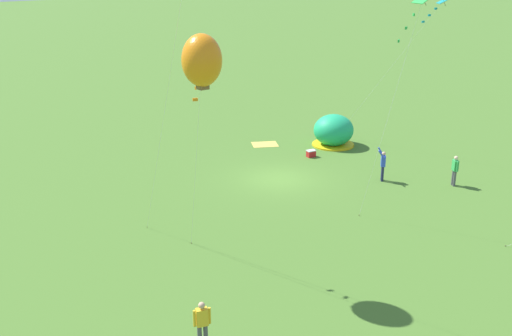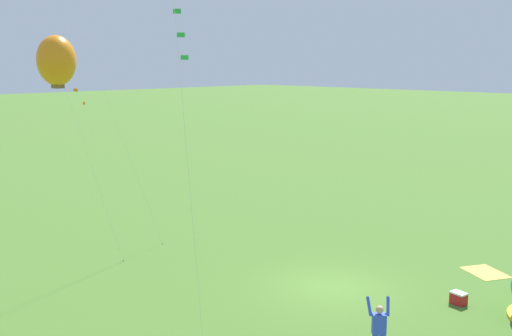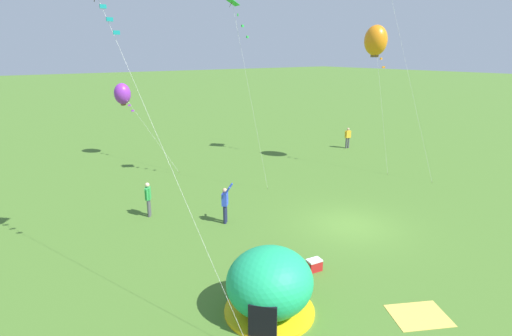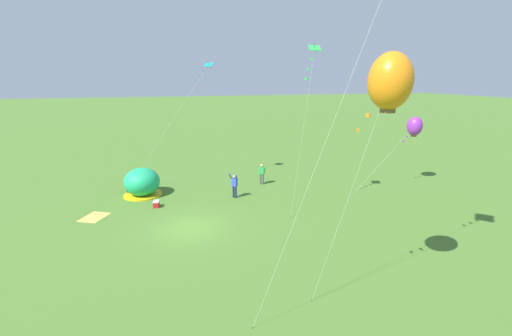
{
  "view_description": "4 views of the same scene",
  "coord_description": "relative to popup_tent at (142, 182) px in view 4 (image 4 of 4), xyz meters",
  "views": [
    {
      "loc": [
        20.22,
        24.74,
        12.1
      ],
      "look_at": [
        3.37,
        2.29,
        2.05
      ],
      "focal_mm": 42.0,
      "sensor_mm": 36.0,
      "label": 1
    },
    {
      "loc": [
        -13.22,
        17.24,
        8.4
      ],
      "look_at": [
        3.72,
        0.37,
        4.18
      ],
      "focal_mm": 42.0,
      "sensor_mm": 36.0,
      "label": 2
    },
    {
      "loc": [
        -13.57,
        -11.2,
        7.77
      ],
      "look_at": [
        -1.71,
        5.08,
        1.88
      ],
      "focal_mm": 28.0,
      "sensor_mm": 36.0,
      "label": 3
    },
    {
      "loc": [
        18.88,
        -1.44,
        8.59
      ],
      "look_at": [
        -1.62,
        4.5,
        2.94
      ],
      "focal_mm": 24.0,
      "sensor_mm": 36.0,
      "label": 4
    }
  ],
  "objects": [
    {
      "name": "picnic_blanket",
      "position": [
        3.58,
        -2.86,
        -0.99
      ],
      "size": [
        2.11,
        1.94,
        0.01
      ],
      "primitive_type": "cube",
      "rotation": [
        0.0,
        0.0,
        -0.49
      ],
      "color": "gold",
      "rests_on": "ground"
    },
    {
      "name": "ground_plane",
      "position": [
        6.97,
        2.84,
        -1.0
      ],
      "size": [
        300.0,
        300.0,
        0.0
      ],
      "primitive_type": "plane",
      "color": "#477028"
    },
    {
      "name": "person_strolling",
      "position": [
        -0.13,
        9.42,
        -0.03
      ],
      "size": [
        0.4,
        0.52,
        1.72
      ],
      "color": "#4C4C51",
      "rests_on": "ground"
    },
    {
      "name": "kite_green",
      "position": [
        5.96,
        10.74,
        8.8
      ],
      "size": [
        1.57,
        2.17,
        10.63
      ],
      "color": "silver",
      "rests_on": "ground"
    },
    {
      "name": "kite_purple",
      "position": [
        2.92,
        21.42,
        3.79
      ],
      "size": [
        1.96,
        6.72,
        5.57
      ],
      "color": "silver",
      "rests_on": "ground"
    },
    {
      "name": "kite_teal",
      "position": [
        -2.6,
        5.34,
        8.15
      ],
      "size": [
        1.59,
        7.5,
        9.91
      ],
      "color": "silver",
      "rests_on": "ground"
    },
    {
      "name": "cooler_box",
      "position": [
        2.84,
        0.96,
        -0.78
      ],
      "size": [
        0.58,
        0.45,
        0.44
      ],
      "color": "red",
      "rests_on": "ground"
    },
    {
      "name": "popup_tent",
      "position": [
        0.0,
        0.0,
        0.0
      ],
      "size": [
        2.81,
        2.81,
        2.1
      ],
      "color": "#1EAD6B",
      "rests_on": "ground"
    },
    {
      "name": "person_arms_raised",
      "position": [
        2.47,
        6.53,
        0.0
      ],
      "size": [
        0.7,
        0.7,
        1.89
      ],
      "color": "#1E2347",
      "rests_on": "ground"
    },
    {
      "name": "kite_orange",
      "position": [
        15.72,
        9.04,
        7.47
      ],
      "size": [
        1.48,
        3.01,
        9.44
      ],
      "color": "silver",
      "rests_on": "ground"
    }
  ]
}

